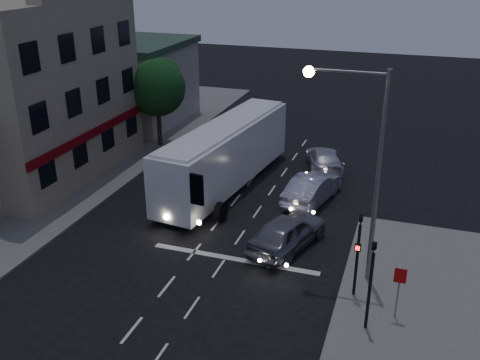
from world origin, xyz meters
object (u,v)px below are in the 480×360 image
(tour_bus, at_px, (226,153))
(regulatory_sign, at_px, (399,285))
(traffic_signal_main, at_px, (358,245))
(streetlight, at_px, (364,154))
(car_sedan_b, at_px, (324,159))
(street_tree, at_px, (157,85))
(car_sedan_a, at_px, (312,188))
(car_suv, at_px, (287,232))
(traffic_signal_side, at_px, (371,275))

(tour_bus, distance_m, regulatory_sign, 14.54)
(tour_bus, relative_size, regulatory_sign, 5.88)
(traffic_signal_main, relative_size, streetlight, 0.46)
(traffic_signal_main, bearing_deg, car_sedan_b, 105.31)
(traffic_signal_main, bearing_deg, street_tree, 137.97)
(streetlight, distance_m, street_tree, 20.19)
(car_sedan_b, distance_m, traffic_signal_main, 14.12)
(car_sedan_a, distance_m, streetlight, 9.16)
(car_sedan_a, distance_m, traffic_signal_main, 9.27)
(tour_bus, bearing_deg, regulatory_sign, -36.26)
(tour_bus, distance_m, car_suv, 8.07)
(car_suv, bearing_deg, regulatory_sign, 160.34)
(tour_bus, bearing_deg, car_sedan_a, 1.49)
(car_sedan_a, relative_size, car_sedan_b, 1.00)
(car_sedan_a, height_order, regulatory_sign, regulatory_sign)
(street_tree, bearing_deg, streetlight, -39.51)
(traffic_signal_main, distance_m, traffic_signal_side, 2.10)
(tour_bus, relative_size, car_suv, 2.62)
(car_sedan_a, height_order, traffic_signal_side, traffic_signal_side)
(streetlight, bearing_deg, car_sedan_a, 114.48)
(car_sedan_b, height_order, street_tree, street_tree)
(traffic_signal_main, bearing_deg, regulatory_sign, -30.84)
(traffic_signal_main, xyz_separation_m, street_tree, (-15.81, 14.25, 2.08))
(regulatory_sign, bearing_deg, car_suv, 142.48)
(car_suv, bearing_deg, street_tree, -24.64)
(car_sedan_b, bearing_deg, car_sedan_a, 74.93)
(traffic_signal_side, height_order, streetlight, streetlight)
(traffic_signal_side, distance_m, street_tree, 23.24)
(car_suv, relative_size, streetlight, 0.55)
(car_sedan_a, xyz_separation_m, car_sedan_b, (-0.24, 5.07, -0.10))
(car_suv, relative_size, car_sedan_a, 1.00)
(car_suv, bearing_deg, traffic_signal_main, 157.51)
(traffic_signal_side, xyz_separation_m, streetlight, (-0.96, 3.40, 3.31))
(car_suv, xyz_separation_m, street_tree, (-12.25, 11.22, 3.66))
(car_sedan_a, relative_size, traffic_signal_main, 1.20)
(tour_bus, height_order, regulatory_sign, tour_bus)
(car_suv, bearing_deg, tour_bus, -30.75)
(regulatory_sign, bearing_deg, traffic_signal_main, 149.16)
(car_sedan_a, distance_m, regulatory_sign, 10.81)
(tour_bus, relative_size, traffic_signal_main, 3.15)
(car_suv, distance_m, car_sedan_b, 10.50)
(car_sedan_a, xyz_separation_m, traffic_signal_side, (4.16, -10.43, 1.61))
(car_suv, xyz_separation_m, car_sedan_a, (0.10, 5.43, -0.03))
(car_suv, distance_m, traffic_signal_side, 6.75)
(street_tree, bearing_deg, car_suv, -42.50)
(streetlight, height_order, street_tree, streetlight)
(car_sedan_b, height_order, traffic_signal_side, traffic_signal_side)
(streetlight, bearing_deg, regulatory_sign, -51.25)
(traffic_signal_side, relative_size, street_tree, 0.66)
(car_sedan_a, relative_size, street_tree, 0.80)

